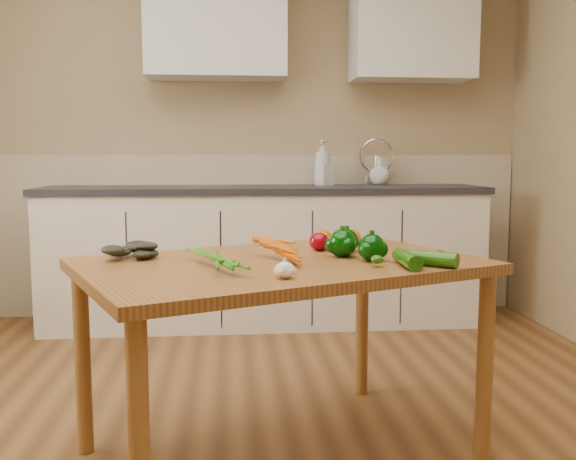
{
  "coord_description": "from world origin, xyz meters",
  "views": [
    {
      "loc": [
        -0.03,
        -1.97,
        1.1
      ],
      "look_at": [
        0.2,
        0.51,
        0.81
      ],
      "focal_mm": 40.0,
      "sensor_mm": 36.0,
      "label": 1
    }
  ],
  "objects_px": {
    "soap_bottle_b": "(324,169)",
    "garlic_bulb": "(285,270)",
    "zucchini_b": "(407,259)",
    "pepper_b": "(347,241)",
    "tomato_b": "(323,239)",
    "table": "(280,283)",
    "soap_bottle_a": "(322,163)",
    "tomato_a": "(319,242)",
    "pepper_a": "(342,243)",
    "carrot_bunch": "(262,254)",
    "zucchini_a": "(429,259)",
    "tomato_c": "(351,238)",
    "pepper_c": "(372,248)",
    "leafy_greens": "(128,245)",
    "soap_bottle_c": "(380,171)"
  },
  "relations": [
    {
      "from": "leafy_greens",
      "to": "pepper_c",
      "type": "bearing_deg",
      "value": -8.56
    },
    {
      "from": "tomato_a",
      "to": "zucchini_a",
      "type": "xyz_separation_m",
      "value": [
        0.32,
        -0.38,
        -0.01
      ]
    },
    {
      "from": "tomato_b",
      "to": "zucchini_a",
      "type": "relative_size",
      "value": 0.41
    },
    {
      "from": "zucchini_b",
      "to": "zucchini_a",
      "type": "bearing_deg",
      "value": 2.75
    },
    {
      "from": "soap_bottle_a",
      "to": "pepper_c",
      "type": "relative_size",
      "value": 3.23
    },
    {
      "from": "zucchini_b",
      "to": "pepper_b",
      "type": "bearing_deg",
      "value": 111.92
    },
    {
      "from": "pepper_a",
      "to": "tomato_b",
      "type": "height_order",
      "value": "pepper_a"
    },
    {
      "from": "soap_bottle_c",
      "to": "pepper_c",
      "type": "distance_m",
      "value": 2.21
    },
    {
      "from": "table",
      "to": "tomato_b",
      "type": "height_order",
      "value": "tomato_b"
    },
    {
      "from": "pepper_b",
      "to": "tomato_b",
      "type": "relative_size",
      "value": 1.11
    },
    {
      "from": "soap_bottle_c",
      "to": "pepper_b",
      "type": "bearing_deg",
      "value": -178.87
    },
    {
      "from": "pepper_b",
      "to": "pepper_c",
      "type": "height_order",
      "value": "pepper_c"
    },
    {
      "from": "soap_bottle_b",
      "to": "pepper_b",
      "type": "xyz_separation_m",
      "value": [
        -0.18,
        -1.83,
        -0.24
      ]
    },
    {
      "from": "soap_bottle_a",
      "to": "zucchini_b",
      "type": "distance_m",
      "value": 2.21
    },
    {
      "from": "carrot_bunch",
      "to": "leafy_greens",
      "type": "height_order",
      "value": "leafy_greens"
    },
    {
      "from": "leafy_greens",
      "to": "pepper_b",
      "type": "height_order",
      "value": "leafy_greens"
    },
    {
      "from": "soap_bottle_a",
      "to": "tomato_c",
      "type": "bearing_deg",
      "value": -123.38
    },
    {
      "from": "tomato_c",
      "to": "tomato_b",
      "type": "bearing_deg",
      "value": -169.76
    },
    {
      "from": "pepper_c",
      "to": "zucchini_b",
      "type": "xyz_separation_m",
      "value": [
        0.09,
        -0.13,
        -0.02
      ]
    },
    {
      "from": "tomato_b",
      "to": "pepper_b",
      "type": "bearing_deg",
      "value": -55.23
    },
    {
      "from": "carrot_bunch",
      "to": "zucchini_a",
      "type": "distance_m",
      "value": 0.57
    },
    {
      "from": "table",
      "to": "tomato_a",
      "type": "distance_m",
      "value": 0.31
    },
    {
      "from": "table",
      "to": "tomato_b",
      "type": "relative_size",
      "value": 20.21
    },
    {
      "from": "tomato_a",
      "to": "tomato_c",
      "type": "xyz_separation_m",
      "value": [
        0.14,
        0.09,
        0.0
      ]
    },
    {
      "from": "soap_bottle_b",
      "to": "pepper_c",
      "type": "height_order",
      "value": "soap_bottle_b"
    },
    {
      "from": "pepper_a",
      "to": "tomato_b",
      "type": "bearing_deg",
      "value": 98.99
    },
    {
      "from": "soap_bottle_c",
      "to": "zucchini_a",
      "type": "bearing_deg",
      "value": -171.13
    },
    {
      "from": "table",
      "to": "zucchini_a",
      "type": "distance_m",
      "value": 0.53
    },
    {
      "from": "leafy_greens",
      "to": "tomato_b",
      "type": "xyz_separation_m",
      "value": [
        0.74,
        0.2,
        -0.01
      ]
    },
    {
      "from": "pepper_a",
      "to": "zucchini_b",
      "type": "distance_m",
      "value": 0.29
    },
    {
      "from": "soap_bottle_b",
      "to": "pepper_a",
      "type": "relative_size",
      "value": 2.15
    },
    {
      "from": "soap_bottle_a",
      "to": "carrot_bunch",
      "type": "height_order",
      "value": "soap_bottle_a"
    },
    {
      "from": "pepper_a",
      "to": "tomato_b",
      "type": "distance_m",
      "value": 0.24
    },
    {
      "from": "garlic_bulb",
      "to": "tomato_a",
      "type": "relative_size",
      "value": 0.77
    },
    {
      "from": "garlic_bulb",
      "to": "pepper_b",
      "type": "distance_m",
      "value": 0.59
    },
    {
      "from": "pepper_c",
      "to": "tomato_a",
      "type": "relative_size",
      "value": 1.21
    },
    {
      "from": "soap_bottle_b",
      "to": "zucchini_a",
      "type": "xyz_separation_m",
      "value": [
        0.03,
        -2.18,
        -0.25
      ]
    },
    {
      "from": "soap_bottle_a",
      "to": "tomato_c",
      "type": "xyz_separation_m",
      "value": [
        -0.13,
        -1.71,
        -0.29
      ]
    },
    {
      "from": "tomato_a",
      "to": "zucchini_a",
      "type": "bearing_deg",
      "value": -50.25
    },
    {
      "from": "pepper_a",
      "to": "zucchini_a",
      "type": "xyz_separation_m",
      "value": [
        0.26,
        -0.22,
        -0.02
      ]
    },
    {
      "from": "table",
      "to": "pepper_a",
      "type": "xyz_separation_m",
      "value": [
        0.23,
        0.06,
        0.13
      ]
    },
    {
      "from": "soap_bottle_b",
      "to": "garlic_bulb",
      "type": "distance_m",
      "value": 2.41
    },
    {
      "from": "carrot_bunch",
      "to": "tomato_a",
      "type": "distance_m",
      "value": 0.37
    },
    {
      "from": "pepper_c",
      "to": "tomato_a",
      "type": "xyz_separation_m",
      "value": [
        -0.15,
        0.26,
        -0.01
      ]
    },
    {
      "from": "soap_bottle_b",
      "to": "tomato_b",
      "type": "relative_size",
      "value": 2.74
    },
    {
      "from": "soap_bottle_c",
      "to": "garlic_bulb",
      "type": "xyz_separation_m",
      "value": [
        -0.86,
        -2.43,
        -0.24
      ]
    },
    {
      "from": "pepper_a",
      "to": "tomato_c",
      "type": "bearing_deg",
      "value": 72.16
    },
    {
      "from": "table",
      "to": "pepper_a",
      "type": "height_order",
      "value": "pepper_a"
    },
    {
      "from": "carrot_bunch",
      "to": "tomato_b",
      "type": "relative_size",
      "value": 3.2
    },
    {
      "from": "soap_bottle_a",
      "to": "garlic_bulb",
      "type": "distance_m",
      "value": 2.42
    }
  ]
}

